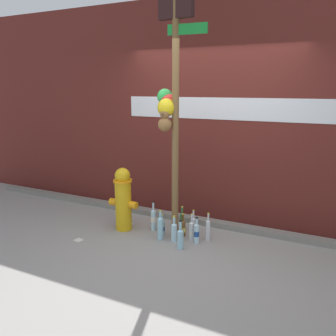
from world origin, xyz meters
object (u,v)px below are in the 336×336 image
bottle_8 (183,228)px  bottle_9 (197,233)px  bottle_2 (193,225)px  bottle_10 (208,229)px  bottle_7 (182,221)px  memorial_post (171,94)px  bottle_5 (175,218)px  fire_hydrant (123,199)px  bottle_4 (160,227)px  bottle_3 (163,227)px  bottle_11 (153,219)px  bottle_6 (192,231)px  bottle_0 (180,238)px  bottle_1 (174,231)px

bottle_8 → bottle_9: bearing=-27.0°
bottle_2 → bottle_10: bearing=-17.5°
bottle_7 → bottle_9: (0.33, -0.29, 0.00)m
memorial_post → bottle_5: size_ratio=8.71×
bottle_5 → fire_hydrant: bearing=-150.5°
bottle_4 → bottle_7: bottle_4 is taller
bottle_3 → bottle_4: (0.04, -0.15, 0.06)m
bottle_3 → bottle_11: size_ratio=0.70×
bottle_6 → bottle_2: bearing=104.5°
bottle_11 → bottle_9: bearing=-10.6°
bottle_2 → bottle_7: bottle_2 is taller
bottle_10 → bottle_11: bottle_11 is taller
bottle_8 → bottle_0: bearing=-71.1°
memorial_post → bottle_0: (0.26, -0.27, -1.72)m
fire_hydrant → bottle_2: bearing=14.2°
bottle_8 → bottle_6: bearing=-23.8°
bottle_1 → bottle_2: 0.34m
bottle_4 → memorial_post: bearing=60.3°
bottle_9 → fire_hydrant: bearing=-178.9°
bottle_3 → bottle_6: bottle_6 is taller
fire_hydrant → bottle_5: fire_hydrant is taller
fire_hydrant → bottle_1: (0.80, -0.06, -0.30)m
bottle_7 → bottle_8: bearing=-62.9°
bottle_2 → bottle_10: bottle_10 is taller
bottle_0 → bottle_7: size_ratio=1.05×
bottle_2 → bottle_3: size_ratio=1.21×
bottle_10 → bottle_1: bearing=-148.6°
bottle_9 → bottle_10: bearing=55.0°
bottle_7 → bottle_11: bearing=-155.3°
bottle_0 → bottle_2: size_ratio=1.04×
bottle_4 → bottle_10: bottle_4 is taller
bottle_7 → bottle_9: size_ratio=1.01×
bottle_7 → bottle_5: bearing=161.8°
bottle_1 → bottle_9: size_ratio=1.01×
bottle_9 → bottle_10: bottle_10 is taller
bottle_0 → bottle_5: (-0.33, 0.56, -0.00)m
bottle_2 → bottle_6: (0.04, -0.16, -0.01)m
bottle_9 → bottle_4: bearing=-167.8°
bottle_2 → bottle_9: (0.13, -0.22, 0.00)m
bottle_0 → bottle_11: size_ratio=0.88×
memorial_post → bottle_9: (0.38, -0.04, -1.72)m
bottle_6 → bottle_11: bearing=173.1°
bottle_0 → bottle_10: bottle_10 is taller
bottle_1 → bottle_10: 0.44m
bottle_2 → bottle_10: size_ratio=0.94×
bottle_3 → bottle_10: bearing=9.0°
bottle_0 → bottle_3: size_ratio=1.26×
bottle_0 → bottle_8: size_ratio=1.16×
memorial_post → fire_hydrant: memorial_post is taller
memorial_post → bottle_7: bearing=78.3°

